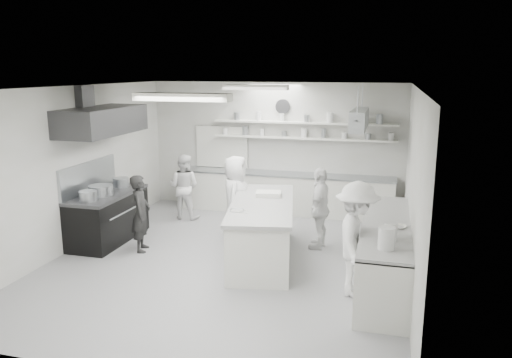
% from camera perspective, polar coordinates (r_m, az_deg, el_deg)
% --- Properties ---
extents(floor, '(6.00, 7.00, 0.02)m').
position_cam_1_polar(floor, '(8.87, -3.15, -9.38)').
color(floor, '#94949B').
rests_on(floor, ground).
extents(ceiling, '(6.00, 7.00, 0.02)m').
position_cam_1_polar(ceiling, '(8.24, -3.40, 10.50)').
color(ceiling, silver).
rests_on(ceiling, wall_back).
extents(wall_back, '(6.00, 0.04, 3.00)m').
position_cam_1_polar(wall_back, '(11.75, 2.14, 3.71)').
color(wall_back, silver).
rests_on(wall_back, floor).
extents(wall_front, '(6.00, 0.04, 3.00)m').
position_cam_1_polar(wall_front, '(5.35, -15.30, -7.55)').
color(wall_front, silver).
rests_on(wall_front, floor).
extents(wall_left, '(0.04, 7.00, 3.00)m').
position_cam_1_polar(wall_left, '(9.79, -20.18, 1.16)').
color(wall_left, silver).
rests_on(wall_left, floor).
extents(wall_right, '(0.04, 7.00, 3.00)m').
position_cam_1_polar(wall_right, '(8.02, 17.52, -1.02)').
color(wall_right, silver).
rests_on(wall_right, floor).
extents(stove, '(0.80, 1.80, 0.90)m').
position_cam_1_polar(stove, '(10.14, -16.59, -4.33)').
color(stove, black).
rests_on(stove, floor).
extents(exhaust_hood, '(0.85, 2.00, 0.50)m').
position_cam_1_polar(exhaust_hood, '(9.77, -17.28, 6.40)').
color(exhaust_hood, '#38383B').
rests_on(exhaust_hood, wall_left).
extents(back_counter, '(5.00, 0.60, 0.92)m').
position_cam_1_polar(back_counter, '(11.60, 3.21, -1.66)').
color(back_counter, silver).
rests_on(back_counter, floor).
extents(shelf_lower, '(4.20, 0.26, 0.04)m').
position_cam_1_polar(shelf_lower, '(11.45, 5.43, 4.70)').
color(shelf_lower, silver).
rests_on(shelf_lower, wall_back).
extents(shelf_upper, '(4.20, 0.26, 0.04)m').
position_cam_1_polar(shelf_upper, '(11.40, 5.47, 6.44)').
color(shelf_upper, silver).
rests_on(shelf_upper, wall_back).
extents(pass_through_window, '(1.30, 0.04, 1.00)m').
position_cam_1_polar(pass_through_window, '(12.09, -3.91, 3.70)').
color(pass_through_window, black).
rests_on(pass_through_window, wall_back).
extents(wall_clock, '(0.32, 0.05, 0.32)m').
position_cam_1_polar(wall_clock, '(11.56, 3.11, 8.30)').
color(wall_clock, white).
rests_on(wall_clock, wall_back).
extents(right_counter, '(0.74, 3.30, 0.94)m').
position_cam_1_polar(right_counter, '(8.11, 14.60, -8.29)').
color(right_counter, silver).
rests_on(right_counter, floor).
extents(pot_rack, '(0.30, 1.60, 0.40)m').
position_cam_1_polar(pot_rack, '(10.27, 11.76, 6.69)').
color(pot_rack, '#9B9FA6').
rests_on(pot_rack, ceiling).
extents(light_fixture_front, '(1.30, 0.25, 0.10)m').
position_cam_1_polar(light_fixture_front, '(6.56, -8.46, 9.27)').
color(light_fixture_front, silver).
rests_on(light_fixture_front, ceiling).
extents(light_fixture_rear, '(1.30, 0.25, 0.10)m').
position_cam_1_polar(light_fixture_rear, '(9.96, -0.05, 10.47)').
color(light_fixture_rear, silver).
rests_on(light_fixture_rear, ceiling).
extents(prep_island, '(1.46, 2.78, 0.97)m').
position_cam_1_polar(prep_island, '(8.82, 0.69, -6.05)').
color(prep_island, silver).
rests_on(prep_island, floor).
extents(stove_pot, '(0.45, 0.45, 0.24)m').
position_cam_1_polar(stove_pot, '(9.84, -17.35, -1.38)').
color(stove_pot, '#9B9FA6').
rests_on(stove_pot, stove).
extents(cook_stove, '(0.48, 0.60, 1.43)m').
position_cam_1_polar(cook_stove, '(9.35, -13.06, -3.85)').
color(cook_stove, black).
rests_on(cook_stove, floor).
extents(cook_back, '(0.73, 0.58, 1.46)m').
position_cam_1_polar(cook_back, '(11.21, -8.26, -0.85)').
color(cook_back, white).
rests_on(cook_back, floor).
extents(cook_island_left, '(0.64, 0.88, 1.66)m').
position_cam_1_polar(cook_island_left, '(9.74, -2.35, -2.16)').
color(cook_island_left, white).
rests_on(cook_island_left, floor).
extents(cook_island_right, '(0.48, 0.94, 1.54)m').
position_cam_1_polar(cook_island_right, '(9.32, 7.35, -3.32)').
color(cook_island_right, white).
rests_on(cook_island_right, floor).
extents(cook_right, '(0.68, 1.13, 1.72)m').
position_cam_1_polar(cook_right, '(7.47, 11.42, -6.79)').
color(cook_right, white).
rests_on(cook_right, floor).
extents(bowl_island_a, '(0.29, 0.29, 0.06)m').
position_cam_1_polar(bowl_island_a, '(8.19, -2.20, -3.76)').
color(bowl_island_a, '#9B9FA6').
rests_on(bowl_island_a, prep_island).
extents(bowl_island_b, '(0.20, 0.20, 0.05)m').
position_cam_1_polar(bowl_island_b, '(8.08, -1.45, -3.99)').
color(bowl_island_b, silver).
rests_on(bowl_island_b, prep_island).
extents(bowl_right, '(0.32, 0.32, 0.06)m').
position_cam_1_polar(bowl_right, '(7.78, 15.87, -5.36)').
color(bowl_right, silver).
rests_on(bowl_right, right_counter).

